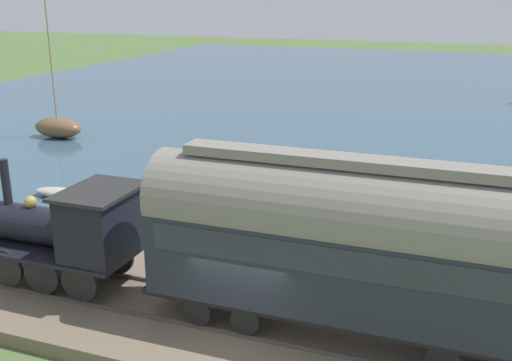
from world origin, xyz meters
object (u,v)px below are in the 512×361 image
rowboat_far_out (63,193)px  rowboat_mid_harbor (416,204)px  passenger_coach (351,240)px  steam_locomotive (72,228)px  rowboat_off_pier (428,267)px  rowboat_near_shore (220,212)px  sailboat_brown (58,127)px

rowboat_far_out → rowboat_mid_harbor: size_ratio=1.17×
rowboat_far_out → passenger_coach: bearing=-120.0°
steam_locomotive → rowboat_off_pier: 11.10m
steam_locomotive → passenger_coach: bearing=-90.0°
rowboat_near_shore → rowboat_far_out: size_ratio=1.05×
steam_locomotive → passenger_coach: (0.00, -8.04, 0.83)m
rowboat_far_out → rowboat_near_shore: bearing=-91.0°
steam_locomotive → sailboat_brown: bearing=39.3°
sailboat_brown → rowboat_off_pier: bearing=-116.6°
passenger_coach → rowboat_off_pier: size_ratio=4.27×
steam_locomotive → rowboat_near_shore: bearing=-9.3°
rowboat_far_out → rowboat_mid_harbor: bearing=-77.1°
sailboat_brown → rowboat_off_pier: (-11.56, -23.32, -0.44)m
passenger_coach → rowboat_near_shore: (7.61, 6.79, -2.84)m
steam_locomotive → rowboat_near_shore: 7.97m
passenger_coach → rowboat_mid_harbor: bearing=-2.7°
rowboat_far_out → rowboat_off_pier: (-2.19, -15.81, 0.04)m
sailboat_brown → rowboat_off_pier: sailboat_brown is taller
passenger_coach → rowboat_near_shore: 10.59m
rowboat_far_out → rowboat_mid_harbor: (4.08, -14.79, -0.03)m
rowboat_near_shore → rowboat_far_out: rowboat_near_shore is taller
steam_locomotive → rowboat_far_out: 9.87m
steam_locomotive → sailboat_brown: (16.78, 13.73, -1.55)m
sailboat_brown → rowboat_near_shore: (-9.17, -14.97, -0.46)m
rowboat_near_shore → sailboat_brown: bearing=74.9°
passenger_coach → sailboat_brown: 27.58m
rowboat_mid_harbor → rowboat_near_shore: bearing=95.8°
steam_locomotive → rowboat_off_pier: steam_locomotive is taller
rowboat_mid_harbor → rowboat_off_pier: bearing=167.1°
steam_locomotive → rowboat_mid_harbor: bearing=-36.8°
sailboat_brown → rowboat_mid_harbor: size_ratio=3.79×
rowboat_mid_harbor → passenger_coach: bearing=155.2°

